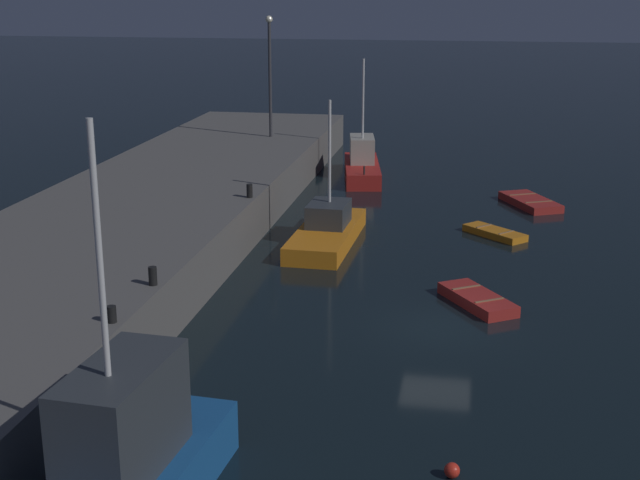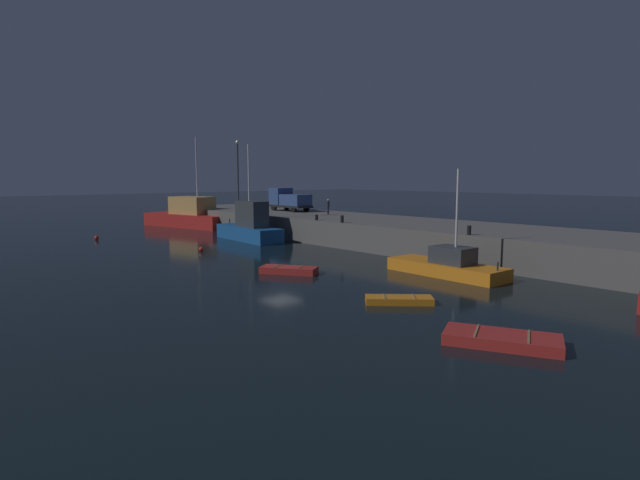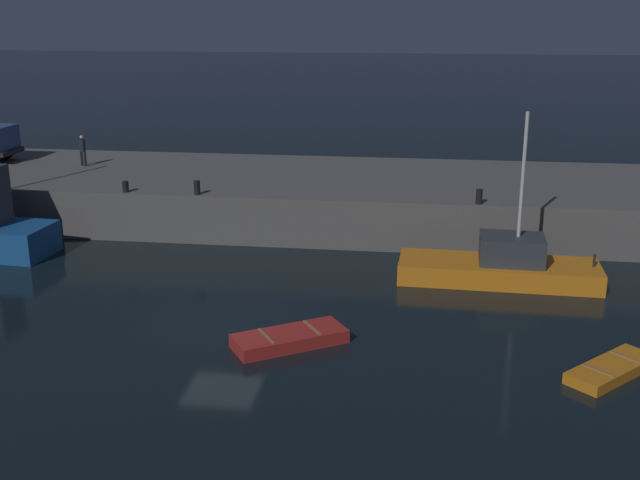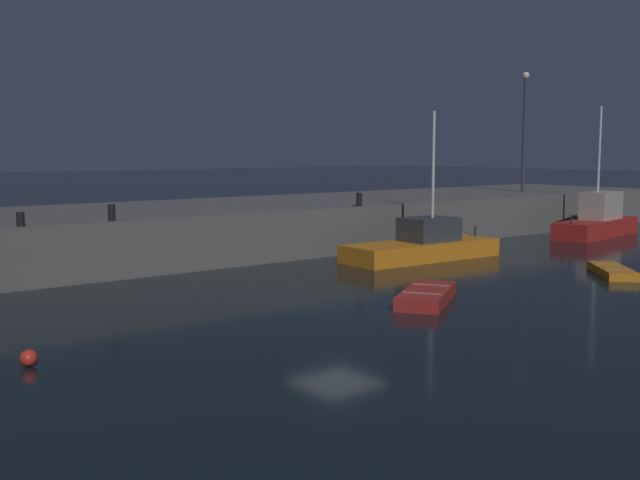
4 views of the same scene
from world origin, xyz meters
TOP-DOWN VIEW (x-y plane):
  - ground_plane at (0.00, 0.00)m, footprint 320.00×320.00m
  - pier_quay at (0.00, 14.07)m, footprint 71.63×10.40m
  - fishing_boat_blue at (9.82, 5.67)m, footprint 7.79×2.74m
  - dinghy_orange_near at (2.65, -1.35)m, footprint 3.77×3.14m
  - rowboat_white_mid at (12.37, -2.12)m, footprint 3.06×3.13m
  - dockworker at (-11.24, 14.76)m, footprint 0.41×0.41m
  - bollard_west at (9.05, 9.18)m, footprint 0.28×0.28m
  - bollard_central at (-3.40, 9.23)m, footprint 0.28×0.28m
  - bollard_east at (-6.76, 9.24)m, footprint 0.28×0.28m

SIDE VIEW (x-z plane):
  - ground_plane at x=0.00m, z-range 0.00..0.00m
  - rowboat_white_mid at x=12.37m, z-range -0.02..0.36m
  - dinghy_orange_near at x=2.65m, z-range -0.02..0.45m
  - fishing_boat_blue at x=9.82m, z-range -2.69..3.96m
  - pier_quay at x=0.00m, z-range 0.00..2.23m
  - bollard_east at x=-6.76m, z-range 2.23..2.74m
  - bollard_central at x=-3.40m, z-range 2.23..2.86m
  - bollard_west at x=9.05m, z-range 2.23..2.87m
  - dockworker at x=-11.24m, z-range 2.35..3.97m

